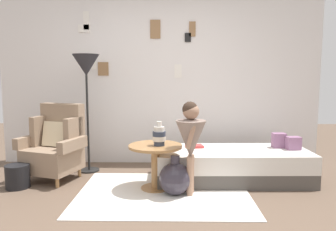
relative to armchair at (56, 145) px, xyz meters
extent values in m
plane|color=brown|center=(1.31, -1.11, -0.44)|extent=(12.00, 12.00, 0.00)
cube|color=silver|center=(1.31, 0.84, 0.86)|extent=(4.80, 0.10, 2.60)
cube|color=white|center=(0.28, 0.78, 1.05)|extent=(0.17, 0.02, 0.13)
cube|color=#A1A1A0|center=(0.28, 0.78, 1.05)|extent=(0.14, 0.01, 0.10)
cube|color=olive|center=(1.26, 0.78, 1.58)|extent=(0.15, 0.02, 0.27)
cube|color=#A2A299|center=(1.26, 0.78, 1.58)|extent=(0.12, 0.01, 0.21)
cube|color=olive|center=(0.47, 0.78, 1.00)|extent=(0.16, 0.02, 0.20)
cube|color=gray|center=(0.47, 0.78, 1.00)|extent=(0.12, 0.01, 0.16)
cube|color=black|center=(1.74, 0.78, 1.45)|extent=(0.09, 0.02, 0.13)
cube|color=silver|center=(1.74, 0.78, 1.45)|extent=(0.07, 0.01, 0.10)
cube|color=white|center=(0.24, 0.78, 1.70)|extent=(0.08, 0.02, 0.26)
cube|color=silver|center=(0.24, 0.78, 1.70)|extent=(0.06, 0.01, 0.20)
cube|color=olive|center=(1.80, 0.78, 1.58)|extent=(0.09, 0.02, 0.21)
cube|color=#9E9E9D|center=(1.80, 0.78, 1.58)|extent=(0.07, 0.01, 0.17)
cube|color=white|center=(1.59, 0.78, 0.97)|extent=(0.11, 0.02, 0.20)
cube|color=gray|center=(1.59, 0.78, 0.97)|extent=(0.08, 0.01, 0.15)
cube|color=white|center=(0.20, 0.78, 1.59)|extent=(0.17, 0.02, 0.11)
cube|color=#5B5B56|center=(0.20, 0.78, 1.59)|extent=(0.13, 0.01, 0.09)
cube|color=silver|center=(1.42, -0.54, -0.43)|extent=(1.93, 1.44, 0.01)
cylinder|color=tan|center=(-0.32, -0.20, -0.38)|extent=(0.04, 0.04, 0.12)
cylinder|color=tan|center=(0.13, -0.35, -0.38)|extent=(0.04, 0.04, 0.12)
cylinder|color=tan|center=(-0.18, 0.22, -0.38)|extent=(0.04, 0.04, 0.12)
cylinder|color=tan|center=(0.28, 0.07, -0.38)|extent=(0.04, 0.04, 0.12)
cube|color=#8C725B|center=(-0.02, -0.07, -0.17)|extent=(0.75, 0.72, 0.30)
cube|color=#8C725B|center=(0.05, 0.15, 0.26)|extent=(0.61, 0.32, 0.55)
cube|color=#8C725B|center=(-0.24, 0.11, 0.17)|extent=(0.17, 0.32, 0.39)
cube|color=#8C725B|center=(0.26, -0.06, 0.17)|extent=(0.17, 0.32, 0.39)
cube|color=#8C725B|center=(-0.34, 0.02, 0.05)|extent=(0.25, 0.51, 0.14)
cube|color=#8C725B|center=(0.28, -0.19, 0.05)|extent=(0.25, 0.51, 0.14)
cube|color=beige|center=(0.01, 0.03, 0.14)|extent=(0.39, 0.27, 0.33)
cube|color=#4C4742|center=(2.28, -0.05, -0.35)|extent=(1.92, 0.85, 0.18)
cube|color=silver|center=(2.28, -0.05, -0.15)|extent=(1.92, 0.85, 0.22)
cube|color=gray|center=(3.05, -0.02, 0.04)|extent=(0.18, 0.14, 0.16)
cube|color=gray|center=(2.91, 0.09, 0.06)|extent=(0.17, 0.12, 0.19)
cylinder|color=#9E7042|center=(1.32, -0.39, -0.43)|extent=(0.35, 0.35, 0.02)
cylinder|color=#9E7042|center=(1.32, -0.39, -0.18)|extent=(0.10, 0.10, 0.48)
cylinder|color=#9E7042|center=(1.32, -0.39, 0.08)|extent=(0.63, 0.63, 0.03)
cylinder|color=#2D384C|center=(1.36, -0.42, 0.12)|extent=(0.12, 0.12, 0.06)
cylinder|color=silver|center=(1.36, -0.42, 0.17)|extent=(0.15, 0.15, 0.06)
cylinder|color=#2D384C|center=(1.36, -0.42, 0.23)|extent=(0.15, 0.15, 0.06)
cylinder|color=silver|center=(1.36, -0.42, 0.29)|extent=(0.12, 0.12, 0.06)
cylinder|color=silver|center=(1.36, -0.42, 0.34)|extent=(0.06, 0.06, 0.06)
cylinder|color=black|center=(0.34, 0.33, -0.43)|extent=(0.28, 0.28, 0.02)
cylinder|color=black|center=(0.34, 0.33, 0.35)|extent=(0.03, 0.03, 1.53)
cone|color=#232328|center=(0.34, 0.33, 1.04)|extent=(0.36, 0.36, 0.29)
cylinder|color=#A37A60|center=(1.71, -0.61, -0.21)|extent=(0.07, 0.07, 0.45)
cylinder|color=#A37A60|center=(1.73, -0.51, -0.21)|extent=(0.07, 0.07, 0.45)
cone|color=gray|center=(1.72, -0.56, 0.19)|extent=(0.34, 0.34, 0.43)
cylinder|color=gray|center=(1.72, -0.56, 0.33)|extent=(0.17, 0.17, 0.16)
cylinder|color=#A37A60|center=(1.71, -0.68, 0.25)|extent=(0.13, 0.07, 0.29)
cylinder|color=#A37A60|center=(1.76, -0.44, 0.25)|extent=(0.13, 0.07, 0.29)
sphere|color=#A37A60|center=(1.72, -0.56, 0.51)|extent=(0.18, 0.18, 0.18)
sphere|color=#38281E|center=(1.71, -0.56, 0.53)|extent=(0.17, 0.17, 0.17)
cube|color=#CB3D3D|center=(1.80, 0.08, -0.02)|extent=(0.25, 0.20, 0.03)
sphere|color=#332D38|center=(1.55, -0.56, -0.26)|extent=(0.37, 0.37, 0.37)
cylinder|color=#332D38|center=(1.55, -0.56, -0.03)|extent=(0.10, 0.10, 0.09)
cylinder|color=black|center=(-0.33, -0.37, -0.30)|extent=(0.28, 0.28, 0.28)
camera|label=1|loc=(1.53, -4.06, 0.89)|focal=34.38mm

